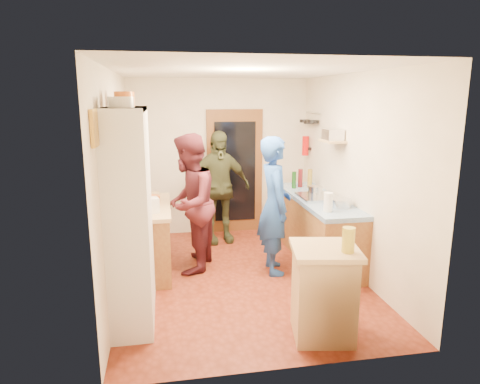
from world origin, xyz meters
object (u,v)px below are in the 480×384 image
object	(u,v)px
island_base	(323,295)
right_counter_base	(316,229)
person_hob	(277,206)
hutch_body	(130,216)
person_left	(192,203)
person_back	(219,187)

from	to	relation	value
island_base	right_counter_base	bearing A→B (deg)	71.77
island_base	person_hob	size ratio (longest dim) A/B	0.47
hutch_body	person_hob	world-z (taller)	hutch_body
person_left	person_back	distance (m)	1.17
person_hob	person_back	distance (m)	1.49
right_counter_base	island_base	bearing A→B (deg)	-108.23
right_counter_base	hutch_body	bearing A→B (deg)	-152.53
island_base	person_back	world-z (taller)	person_back
person_hob	person_back	xyz separation A→B (m)	(-0.60, 1.36, -0.01)
island_base	person_back	distance (m)	3.08
person_hob	right_counter_base	bearing A→B (deg)	-57.03
island_base	person_hob	world-z (taller)	person_hob
person_hob	island_base	bearing A→B (deg)	-177.13
hutch_body	person_left	xyz separation A→B (m)	(0.71, 1.18, -0.18)
person_left	island_base	bearing A→B (deg)	48.04
island_base	person_left	xyz separation A→B (m)	(-1.11, 1.92, 0.49)
island_base	person_back	xyz separation A→B (m)	(-0.62, 2.98, 0.47)
hutch_body	person_back	size ratio (longest dim) A/B	1.23
person_left	right_counter_base	bearing A→B (deg)	111.88
person_hob	person_back	world-z (taller)	person_hob
island_base	person_back	size ratio (longest dim) A/B	0.48
right_counter_base	island_base	size ratio (longest dim) A/B	2.56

